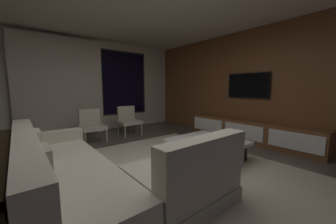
% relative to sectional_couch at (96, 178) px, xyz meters
% --- Properties ---
extents(floor, '(9.20, 9.20, 0.00)m').
position_rel_sectional_couch_xyz_m(floor, '(0.87, 0.08, -0.29)').
color(floor, '#564C44').
extents(back_wall_with_window, '(6.60, 0.30, 2.70)m').
position_rel_sectional_couch_xyz_m(back_wall_with_window, '(0.81, 3.70, 1.05)').
color(back_wall_with_window, beige).
rests_on(back_wall_with_window, floor).
extents(media_wall, '(0.12, 7.80, 2.70)m').
position_rel_sectional_couch_xyz_m(media_wall, '(3.93, 0.08, 1.06)').
color(media_wall, brown).
rests_on(media_wall, floor).
extents(area_rug, '(3.20, 3.80, 0.01)m').
position_rel_sectional_couch_xyz_m(area_rug, '(1.22, -0.02, -0.28)').
color(area_rug, beige).
rests_on(area_rug, floor).
extents(sectional_couch, '(1.98, 2.50, 0.82)m').
position_rel_sectional_couch_xyz_m(sectional_couch, '(0.00, 0.00, 0.00)').
color(sectional_couch, '#B1A997').
rests_on(sectional_couch, floor).
extents(coffee_table, '(1.16, 1.16, 0.36)m').
position_rel_sectional_couch_xyz_m(coffee_table, '(1.96, 0.05, -0.10)').
color(coffee_table, black).
rests_on(coffee_table, floor).
extents(book_stack_on_coffee_table, '(0.28, 0.21, 0.12)m').
position_rel_sectional_couch_xyz_m(book_stack_on_coffee_table, '(2.06, -0.14, 0.13)').
color(book_stack_on_coffee_table, '#454AB0').
rests_on(book_stack_on_coffee_table, coffee_table).
extents(accent_chair_near_window, '(0.58, 0.60, 0.78)m').
position_rel_sectional_couch_xyz_m(accent_chair_near_window, '(1.76, 2.66, 0.14)').
color(accent_chair_near_window, '#B2ADA0').
rests_on(accent_chair_near_window, floor).
extents(accent_chair_by_curtain, '(0.55, 0.57, 0.78)m').
position_rel_sectional_couch_xyz_m(accent_chair_by_curtain, '(0.73, 2.56, 0.14)').
color(accent_chair_by_curtain, '#B2ADA0').
rests_on(accent_chair_by_curtain, floor).
extents(media_console, '(0.46, 3.10, 0.52)m').
position_rel_sectional_couch_xyz_m(media_console, '(3.64, 0.13, -0.04)').
color(media_console, brown).
rests_on(media_console, floor).
extents(mounted_tv, '(0.05, 1.05, 0.61)m').
position_rel_sectional_couch_xyz_m(mounted_tv, '(3.82, 0.33, 1.06)').
color(mounted_tv, black).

